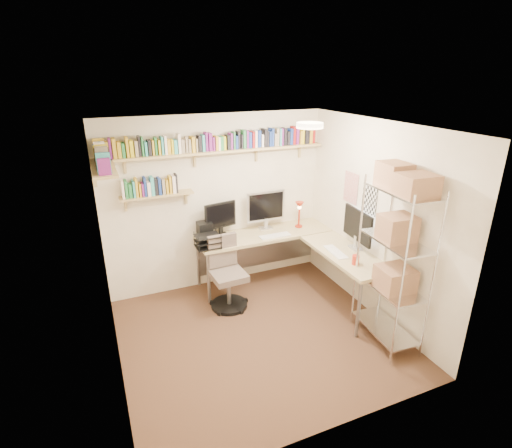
# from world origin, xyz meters

# --- Properties ---
(ground) EXTENTS (3.20, 3.20, 0.00)m
(ground) POSITION_xyz_m (0.00, 0.00, 0.00)
(ground) COLOR #3F281B
(ground) RESTS_ON ground
(room_shell) EXTENTS (3.24, 3.04, 2.52)m
(room_shell) POSITION_xyz_m (0.00, 0.00, 1.55)
(room_shell) COLOR beige
(room_shell) RESTS_ON ground
(wall_shelves) EXTENTS (3.12, 1.09, 0.80)m
(wall_shelves) POSITION_xyz_m (-0.41, 1.30, 2.02)
(wall_shelves) COLOR tan
(wall_shelves) RESTS_ON ground
(corner_desk) EXTENTS (2.14, 2.08, 1.39)m
(corner_desk) POSITION_xyz_m (0.70, 0.95, 0.79)
(corner_desk) COLOR tan
(corner_desk) RESTS_ON ground
(office_chair) EXTENTS (0.52, 0.53, 0.99)m
(office_chair) POSITION_xyz_m (-0.12, 0.81, 0.42)
(office_chair) COLOR black
(office_chair) RESTS_ON ground
(wire_rack) EXTENTS (0.49, 0.88, 2.12)m
(wire_rack) POSITION_xyz_m (1.36, -0.66, 1.39)
(wire_rack) COLOR silver
(wire_rack) RESTS_ON ground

